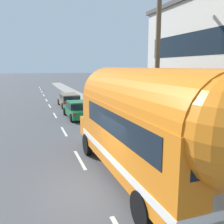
# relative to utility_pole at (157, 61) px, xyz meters

# --- Properties ---
(ground_plane) EXTENTS (300.00, 300.00, 0.00)m
(ground_plane) POSITION_rel_utility_pole_xyz_m (-4.07, -3.51, -4.42)
(ground_plane) COLOR #4C4C4F
(lane_markings) EXTENTS (3.57, 80.00, 0.01)m
(lane_markings) POSITION_rel_utility_pole_xyz_m (-1.65, 9.65, -4.42)
(lane_markings) COLOR silver
(lane_markings) RESTS_ON ground
(sidewalk_slab) EXTENTS (2.13, 90.00, 0.15)m
(sidewalk_slab) POSITION_rel_utility_pole_xyz_m (0.43, 6.49, -4.35)
(sidewalk_slab) COLOR gray
(sidewalk_slab) RESTS_ON ground
(utility_pole) EXTENTS (1.80, 0.24, 8.50)m
(utility_pole) POSITION_rel_utility_pole_xyz_m (0.00, 0.00, 0.00)
(utility_pole) COLOR brown
(utility_pole) RESTS_ON ground
(painted_bus) EXTENTS (2.73, 10.31, 4.12)m
(painted_bus) POSITION_rel_utility_pole_xyz_m (-2.33, -3.73, -2.12)
(painted_bus) COLOR orange
(painted_bus) RESTS_ON ground
(car_lead) EXTENTS (2.05, 4.37, 1.37)m
(car_lead) POSITION_rel_utility_pole_xyz_m (-2.32, 8.68, -3.70)
(car_lead) COLOR #196633
(car_lead) RESTS_ON ground
(car_second) EXTENTS (1.95, 4.50, 1.37)m
(car_second) POSITION_rel_utility_pole_xyz_m (-2.15, 14.56, -3.64)
(car_second) COLOR olive
(car_second) RESTS_ON ground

